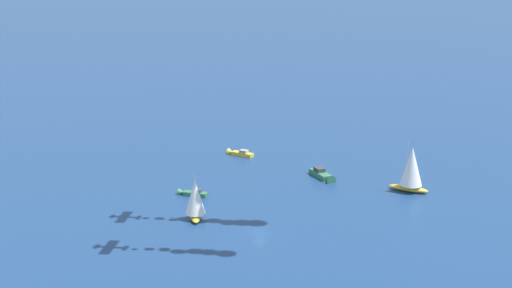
{
  "coord_description": "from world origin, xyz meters",
  "views": [
    {
      "loc": [
        -88.82,
        -117.41,
        60.09
      ],
      "look_at": [
        -0.51,
        0.5,
        19.9
      ],
      "focal_mm": 50.83,
      "sensor_mm": 36.0,
      "label": 1
    }
  ],
  "objects_px": {
    "sailboat_far_port": "(411,169)",
    "motorboat_far_stbd": "(191,193)",
    "motorboat_inshore": "(239,153)",
    "motorboat_near_centre": "(323,175)",
    "sailboat_ahead": "(195,199)"
  },
  "relations": [
    {
      "from": "motorboat_near_centre",
      "to": "sailboat_ahead",
      "type": "xyz_separation_m",
      "value": [
        -43.6,
        -5.16,
        4.07
      ]
    },
    {
      "from": "sailboat_far_port",
      "to": "motorboat_near_centre",
      "type": "bearing_deg",
      "value": 116.14
    },
    {
      "from": "motorboat_inshore",
      "to": "motorboat_far_stbd",
      "type": "bearing_deg",
      "value": -144.02
    },
    {
      "from": "motorboat_far_stbd",
      "to": "motorboat_inshore",
      "type": "bearing_deg",
      "value": 35.98
    },
    {
      "from": "motorboat_far_stbd",
      "to": "sailboat_ahead",
      "type": "relative_size",
      "value": 0.68
    },
    {
      "from": "motorboat_far_stbd",
      "to": "motorboat_inshore",
      "type": "height_order",
      "value": "motorboat_inshore"
    },
    {
      "from": "motorboat_near_centre",
      "to": "sailboat_far_port",
      "type": "xyz_separation_m",
      "value": [
        10.5,
        -21.39,
        5.19
      ]
    },
    {
      "from": "motorboat_inshore",
      "to": "sailboat_far_port",
      "type": "bearing_deg",
      "value": -73.54
    },
    {
      "from": "motorboat_inshore",
      "to": "sailboat_ahead",
      "type": "bearing_deg",
      "value": -136.34
    },
    {
      "from": "motorboat_near_centre",
      "to": "sailboat_ahead",
      "type": "bearing_deg",
      "value": -173.25
    },
    {
      "from": "sailboat_far_port",
      "to": "motorboat_inshore",
      "type": "bearing_deg",
      "value": 106.46
    },
    {
      "from": "sailboat_far_port",
      "to": "motorboat_far_stbd",
      "type": "xyz_separation_m",
      "value": [
        -46.15,
        30.78,
        -5.42
      ]
    },
    {
      "from": "sailboat_far_port",
      "to": "motorboat_far_stbd",
      "type": "distance_m",
      "value": 55.74
    },
    {
      "from": "sailboat_far_port",
      "to": "motorboat_inshore",
      "type": "height_order",
      "value": "sailboat_far_port"
    },
    {
      "from": "sailboat_far_port",
      "to": "sailboat_ahead",
      "type": "distance_m",
      "value": 56.49
    }
  ]
}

